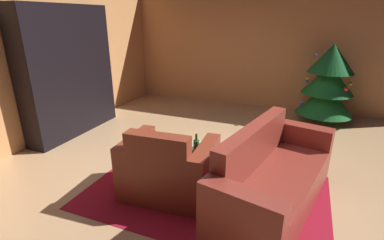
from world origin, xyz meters
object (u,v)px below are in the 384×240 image
armchair_red (168,170)px  bottle_on_table (196,149)px  coffee_table (199,155)px  couch_red (272,181)px  bookshelf_unit (75,72)px  decorated_tree (328,83)px  book_stack_on_table (196,149)px

armchair_red → bottle_on_table: (0.30, 0.11, 0.28)m
coffee_table → couch_red: bearing=-4.9°
bookshelf_unit → decorated_tree: size_ratio=1.43×
armchair_red → coffee_table: 0.41m
bottle_on_table → bookshelf_unit: bearing=157.1°
bottle_on_table → armchair_red: bearing=-159.2°
bookshelf_unit → book_stack_on_table: (2.69, -1.04, -0.55)m
couch_red → bottle_on_table: size_ratio=6.99×
bookshelf_unit → coffee_table: (2.69, -0.98, -0.65)m
decorated_tree → book_stack_on_table: bearing=-115.5°
coffee_table → bottle_on_table: (0.03, -0.17, 0.17)m
bookshelf_unit → decorated_tree: 4.69m
bookshelf_unit → bottle_on_table: size_ratio=7.32×
book_stack_on_table → bottle_on_table: size_ratio=0.70×
bookshelf_unit → couch_red: (3.57, -1.05, -0.76)m
book_stack_on_table → coffee_table: bearing=81.3°
coffee_table → bottle_on_table: bearing=-79.2°
bookshelf_unit → armchair_red: 2.84m
couch_red → decorated_tree: bearing=79.1°
couch_red → bookshelf_unit: bearing=163.6°
coffee_table → decorated_tree: size_ratio=0.41×
decorated_tree → armchair_red: bearing=-117.5°
book_stack_on_table → bottle_on_table: (0.04, -0.11, 0.07)m
bottle_on_table → coffee_table: bearing=100.8°
coffee_table → book_stack_on_table: book_stack_on_table is taller
coffee_table → decorated_tree: 3.44m
bookshelf_unit → coffee_table: bookshelf_unit is taller
bookshelf_unit → coffee_table: bearing=-20.0°
armchair_red → book_stack_on_table: size_ratio=5.09×
decorated_tree → bottle_on_table: bearing=-114.1°
armchair_red → book_stack_on_table: (0.26, 0.22, 0.21)m
bookshelf_unit → armchair_red: size_ratio=2.04×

